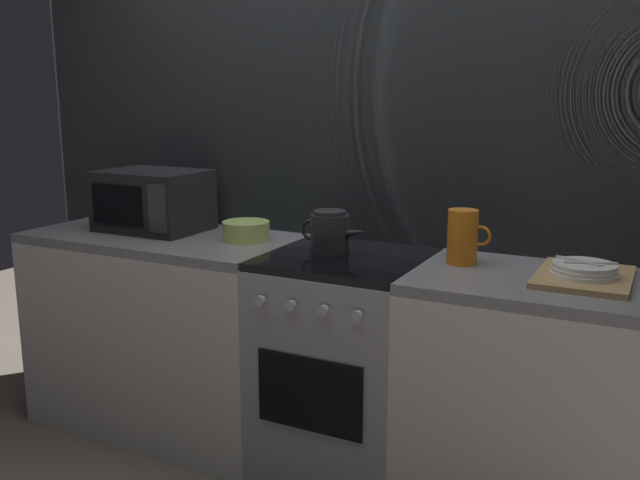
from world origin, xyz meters
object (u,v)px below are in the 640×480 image
object	(u,v)px
microwave	(153,200)
kettle	(330,232)
dish_pile	(584,274)
pitcher	(463,237)
mixing_bowl	(246,231)
stove_unit	(345,366)

from	to	relation	value
microwave	kettle	world-z (taller)	microwave
dish_pile	pitcher	bearing A→B (deg)	174.28
kettle	pitcher	bearing A→B (deg)	6.46
microwave	mixing_bowl	xyz separation A→B (m)	(0.49, 0.00, -0.10)
microwave	pitcher	xyz separation A→B (m)	(1.42, 0.01, -0.03)
dish_pile	stove_unit	bearing A→B (deg)	-177.61
mixing_bowl	dish_pile	world-z (taller)	mixing_bowl
stove_unit	pitcher	world-z (taller)	pitcher
pitcher	microwave	bearing A→B (deg)	-179.40
stove_unit	pitcher	distance (m)	0.70
stove_unit	dish_pile	bearing A→B (deg)	2.39
stove_unit	dish_pile	size ratio (longest dim) A/B	2.25
stove_unit	kettle	distance (m)	0.54
microwave	mixing_bowl	size ratio (longest dim) A/B	2.30
microwave	dish_pile	world-z (taller)	microwave
kettle	pitcher	xyz separation A→B (m)	(0.51, 0.06, 0.02)
stove_unit	dish_pile	distance (m)	0.98
kettle	pitcher	distance (m)	0.51
mixing_bowl	pitcher	distance (m)	0.93
microwave	kettle	bearing A→B (deg)	-2.70
microwave	kettle	size ratio (longest dim) A/B	1.62
kettle	dish_pile	distance (m)	0.94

